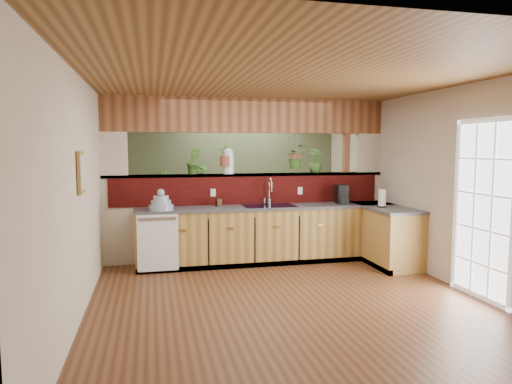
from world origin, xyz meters
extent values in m
cube|color=#55301A|center=(0.00, 0.00, 0.00)|extent=(4.60, 7.00, 0.01)
cube|color=brown|center=(0.00, 0.00, 2.60)|extent=(4.60, 7.00, 0.01)
cube|color=beige|center=(0.00, 3.50, 1.30)|extent=(4.60, 0.02, 2.60)
cube|color=beige|center=(0.00, -3.50, 1.30)|extent=(4.60, 0.02, 2.60)
cube|color=beige|center=(-2.30, 0.00, 1.30)|extent=(0.02, 7.00, 2.60)
cube|color=beige|center=(2.30, 0.00, 1.30)|extent=(0.02, 7.00, 2.60)
cube|color=beige|center=(0.00, 1.35, 0.68)|extent=(4.60, 0.15, 1.35)
cube|color=#390807|center=(0.00, 1.27, 1.12)|extent=(4.40, 0.02, 0.45)
cube|color=brown|center=(0.00, 1.35, 1.37)|extent=(4.60, 0.21, 0.04)
cube|color=brown|center=(0.00, 1.35, 2.33)|extent=(4.60, 0.15, 0.55)
cube|color=beige|center=(-2.10, 1.35, 1.70)|extent=(0.40, 0.15, 0.70)
cube|color=beige|center=(2.10, 1.35, 1.70)|extent=(0.40, 0.15, 0.70)
cube|color=brown|center=(1.70, 1.35, 1.30)|extent=(0.10, 0.10, 2.60)
cube|color=brown|center=(0.00, 1.35, 1.37)|extent=(4.60, 0.21, 0.04)
cube|color=brown|center=(0.00, 1.35, 2.33)|extent=(4.60, 0.15, 0.55)
cube|color=#546444|center=(0.00, 3.48, 1.30)|extent=(4.55, 0.02, 2.55)
cube|color=olive|center=(0.25, 0.98, 0.43)|extent=(4.10, 0.60, 0.86)
cube|color=#424246|center=(0.25, 0.98, 0.88)|extent=(4.14, 0.64, 0.04)
cube|color=olive|center=(2.00, 0.54, 0.43)|extent=(0.60, 1.48, 0.86)
cube|color=#424246|center=(2.00, 0.54, 0.88)|extent=(0.64, 1.52, 0.04)
cube|color=olive|center=(2.00, 0.98, 0.43)|extent=(0.60, 0.60, 0.86)
cube|color=#424246|center=(2.00, 0.98, 0.88)|extent=(0.64, 0.64, 0.04)
cube|color=black|center=(0.25, 0.71, 0.04)|extent=(4.10, 0.06, 0.08)
cube|color=black|center=(1.73, 0.54, 0.04)|extent=(0.06, 1.48, 0.08)
cube|color=white|center=(-1.48, 0.66, 0.45)|extent=(0.58, 0.02, 0.82)
cube|color=#B7B7B2|center=(-1.48, 0.65, 0.80)|extent=(0.54, 0.01, 0.05)
cube|color=black|center=(0.25, 0.98, 0.89)|extent=(0.82, 0.50, 0.03)
cube|color=black|center=(0.06, 0.98, 0.80)|extent=(0.34, 0.40, 0.16)
cube|color=black|center=(0.44, 0.98, 0.80)|extent=(0.34, 0.40, 0.16)
cube|color=white|center=(2.27, -1.30, 1.05)|extent=(0.06, 1.02, 2.16)
cube|color=olive|center=(-2.27, -0.80, 1.55)|extent=(0.03, 0.35, 0.45)
cube|color=silver|center=(-2.26, -0.80, 1.55)|extent=(0.01, 0.27, 0.37)
cylinder|color=#B7B7B2|center=(0.30, 1.18, 0.95)|extent=(0.06, 0.06, 0.09)
cylinder|color=#B7B7B2|center=(0.30, 1.18, 1.11)|extent=(0.02, 0.02, 0.26)
torus|color=#B7B7B2|center=(0.30, 1.11, 1.24)|extent=(0.19, 0.03, 0.19)
cylinder|color=#B7B7B2|center=(0.30, 1.03, 1.17)|extent=(0.02, 0.02, 0.11)
cylinder|color=#B7B7B2|center=(0.22, 1.18, 0.96)|extent=(0.03, 0.03, 0.09)
cylinder|color=#8C9DB5|center=(-1.42, 0.85, 0.94)|extent=(0.36, 0.36, 0.08)
cylinder|color=#8C9DB5|center=(-1.42, 0.85, 1.01)|extent=(0.29, 0.29, 0.07)
cylinder|color=#8C9DB5|center=(-1.42, 0.85, 1.08)|extent=(0.22, 0.22, 0.07)
sphere|color=#8C9DB5|center=(-1.42, 0.85, 1.16)|extent=(0.11, 0.11, 0.11)
imported|color=#3A2115|center=(-0.54, 1.08, 0.99)|extent=(0.09, 0.10, 0.17)
cube|color=black|center=(1.47, 0.98, 1.05)|extent=(0.16, 0.27, 0.31)
cube|color=black|center=(1.47, 0.89, 0.95)|extent=(0.14, 0.10, 0.10)
cylinder|color=silver|center=(1.47, 0.92, 0.99)|extent=(0.08, 0.08, 0.08)
cylinder|color=black|center=(1.90, 0.43, 0.91)|extent=(0.14, 0.14, 0.02)
cylinder|color=#B7B7B2|center=(1.90, 0.43, 1.05)|extent=(0.02, 0.02, 0.29)
cylinder|color=white|center=(1.90, 0.43, 1.05)|extent=(0.11, 0.11, 0.25)
cylinder|color=silver|center=(-0.34, 1.35, 1.54)|extent=(0.18, 0.18, 0.31)
sphere|color=silver|center=(-0.34, 1.35, 1.72)|extent=(0.16, 0.16, 0.16)
imported|color=#325D20|center=(-0.89, 1.35, 1.60)|extent=(0.25, 0.21, 0.42)
imported|color=#325D20|center=(1.15, 1.35, 1.59)|extent=(0.27, 0.27, 0.41)
cylinder|color=brown|center=(-0.37, 1.35, 1.85)|extent=(0.01, 0.01, 0.39)
cylinder|color=brown|center=(-0.37, 1.35, 1.60)|extent=(0.20, 0.20, 0.17)
imported|color=#325D20|center=(-0.37, 1.35, 1.85)|extent=(0.24, 0.18, 0.43)
cylinder|color=brown|center=(0.79, 1.35, 1.87)|extent=(0.01, 0.01, 0.37)
cylinder|color=brown|center=(0.79, 1.35, 1.62)|extent=(0.18, 0.18, 0.16)
imported|color=#325D20|center=(0.79, 1.35, 1.86)|extent=(0.44, 0.41, 0.39)
cube|color=black|center=(-0.86, 3.25, 0.50)|extent=(1.40, 0.59, 0.91)
imported|color=#325D20|center=(-1.27, 3.25, 1.17)|extent=(0.26, 0.21, 0.43)
imported|color=#325D20|center=(-0.57, 3.25, 1.21)|extent=(0.38, 0.38, 0.52)
imported|color=#325D20|center=(1.11, 2.47, 0.39)|extent=(0.71, 0.62, 0.78)
camera|label=1|loc=(-1.55, -5.92, 1.81)|focal=32.00mm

